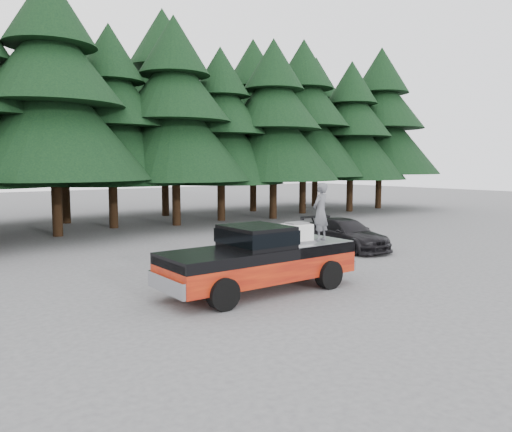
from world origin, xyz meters
TOP-DOWN VIEW (x-y plane):
  - ground at (0.00, 0.00)m, footprint 120.00×120.00m
  - pickup_truck at (0.58, -0.44)m, footprint 6.00×2.04m
  - truck_cab at (0.48, -0.44)m, footprint 1.66×1.90m
  - air_compressor at (1.90, -0.57)m, footprint 0.83×0.71m
  - man_on_bed at (2.67, -0.77)m, footprint 0.74×0.59m
  - parked_car at (7.90, 3.10)m, footprint 2.23×4.64m
  - treeline at (0.42, 17.20)m, footprint 60.15×16.05m

SIDE VIEW (x-z plane):
  - ground at x=0.00m, z-range 0.00..0.00m
  - parked_car at x=7.90m, z-range 0.00..1.30m
  - pickup_truck at x=0.58m, z-range 0.00..1.33m
  - air_compressor at x=1.90m, z-range 1.33..1.86m
  - truck_cab at x=0.48m, z-range 1.33..1.92m
  - man_on_bed at x=2.67m, z-range 1.33..3.10m
  - treeline at x=0.42m, z-range -1.03..16.47m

